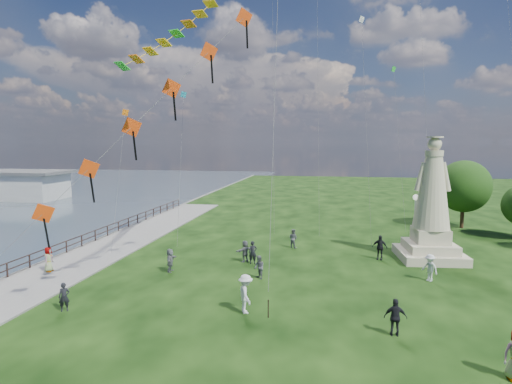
% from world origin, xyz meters
% --- Properties ---
extents(waterfront, '(200.00, 200.00, 1.51)m').
position_xyz_m(waterfront, '(-15.24, 8.99, -0.06)').
color(waterfront, '#364351').
rests_on(waterfront, ground).
extents(statue, '(4.74, 4.74, 8.82)m').
position_xyz_m(statue, '(10.43, 15.36, 3.33)').
color(statue, '#C1B892').
rests_on(statue, ground).
extents(lamppost, '(0.42, 0.42, 4.54)m').
position_xyz_m(lamppost, '(9.56, 16.63, 3.27)').
color(lamppost, silver).
rests_on(lamppost, ground).
extents(tree_row, '(8.67, 12.94, 6.66)m').
position_xyz_m(tree_row, '(17.60, 25.69, 3.62)').
color(tree_row, '#382314').
rests_on(tree_row, ground).
extents(person_0, '(0.63, 0.56, 1.44)m').
position_xyz_m(person_0, '(-9.67, 2.01, 0.72)').
color(person_0, black).
rests_on(person_0, ground).
extents(person_1, '(0.75, 0.83, 1.45)m').
position_xyz_m(person_1, '(-0.94, 8.74, 0.73)').
color(person_1, '#595960').
rests_on(person_1, ground).
extents(person_2, '(1.13, 1.41, 1.94)m').
position_xyz_m(person_2, '(-0.70, 3.40, 0.97)').
color(person_2, silver).
rests_on(person_2, ground).
extents(person_3, '(0.98, 0.51, 1.67)m').
position_xyz_m(person_3, '(6.24, 2.07, 0.84)').
color(person_3, black).
rests_on(person_3, ground).
extents(person_5, '(0.71, 1.46, 1.53)m').
position_xyz_m(person_5, '(-6.90, 9.17, 0.77)').
color(person_5, '#595960').
rests_on(person_5, ground).
extents(person_6, '(0.67, 0.55, 1.59)m').
position_xyz_m(person_6, '(-1.93, 11.95, 0.79)').
color(person_6, black).
rests_on(person_6, ground).
extents(person_7, '(0.87, 0.76, 1.52)m').
position_xyz_m(person_7, '(0.41, 16.93, 0.76)').
color(person_7, '#595960').
rests_on(person_7, ground).
extents(person_8, '(1.12, 1.18, 1.66)m').
position_xyz_m(person_8, '(9.35, 10.16, 0.83)').
color(person_8, silver).
rests_on(person_8, ground).
extents(person_9, '(1.16, 0.80, 1.79)m').
position_xyz_m(person_9, '(6.86, 14.58, 0.90)').
color(person_9, black).
rests_on(person_9, ground).
extents(person_10, '(0.59, 0.85, 1.62)m').
position_xyz_m(person_10, '(-14.51, 7.48, 0.81)').
color(person_10, '#595960').
rests_on(person_10, ground).
extents(person_11, '(1.33, 1.51, 1.53)m').
position_xyz_m(person_11, '(-2.57, 12.30, 0.76)').
color(person_11, '#595960').
rests_on(person_11, ground).
extents(red_kite_train, '(12.28, 9.35, 15.91)m').
position_xyz_m(red_kite_train, '(-6.09, 4.61, 9.86)').
color(red_kite_train, black).
rests_on(red_kite_train, ground).
extents(small_kites, '(31.25, 17.46, 32.79)m').
position_xyz_m(small_kites, '(2.76, 22.64, 16.06)').
color(small_kites, teal).
rests_on(small_kites, ground).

